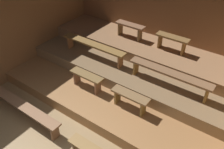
{
  "coord_description": "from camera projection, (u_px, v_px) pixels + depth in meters",
  "views": [
    {
      "loc": [
        2.8,
        -1.46,
        4.41
      ],
      "look_at": [
        -0.19,
        2.69,
        0.67
      ],
      "focal_mm": 38.79,
      "sensor_mm": 36.0,
      "label": 1
    }
  ],
  "objects": [
    {
      "name": "bench_upper_left",
      "position": [
        130.0,
        28.0,
        7.28
      ],
      "size": [
        0.93,
        0.27,
        0.44
      ],
      "color": "#8B5E41",
      "rests_on": "platform_upper"
    },
    {
      "name": "platform_upper",
      "position": [
        147.0,
        49.0,
        7.17
      ],
      "size": [
        6.08,
        1.35,
        0.31
      ],
      "primitive_type": "cube",
      "color": "#A2754F",
      "rests_on": "platform_middle"
    },
    {
      "name": "bench_floor_left",
      "position": [
        22.0,
        106.0,
        5.8
      ],
      "size": [
        2.44,
        0.27,
        0.44
      ],
      "color": "#885F41",
      "rests_on": "ground"
    },
    {
      "name": "platform_middle",
      "position": [
        138.0,
        66.0,
        7.03
      ],
      "size": [
        6.08,
        2.36,
        0.31
      ],
      "primitive_type": "cube",
      "color": "#8A6D4B",
      "rests_on": "platform_lower"
    },
    {
      "name": "bench_upper_right",
      "position": [
        172.0,
        40.0,
        6.64
      ],
      "size": [
        0.93,
        0.27,
        0.44
      ],
      "color": "olive",
      "rests_on": "platform_upper"
    },
    {
      "name": "ground",
      "position": [
        112.0,
        103.0,
        6.5
      ],
      "size": [
        6.88,
        5.67,
        0.08
      ],
      "primitive_type": "cube",
      "color": "#97784F"
    },
    {
      "name": "platform_lower",
      "position": [
        126.0,
        84.0,
        6.82
      ],
      "size": [
        6.08,
        3.54,
        0.31
      ],
      "primitive_type": "cube",
      "color": "#A27143",
      "rests_on": "ground"
    },
    {
      "name": "bench_lower_left",
      "position": [
        87.0,
        78.0,
        6.28
      ],
      "size": [
        0.94,
        0.27,
        0.44
      ],
      "color": "olive",
      "rests_on": "platform_lower"
    },
    {
      "name": "wall_back",
      "position": [
        160.0,
        26.0,
        7.35
      ],
      "size": [
        6.88,
        0.06,
        2.51
      ],
      "primitive_type": "cube",
      "color": "brown",
      "rests_on": "ground"
    },
    {
      "name": "bench_middle_right",
      "position": [
        170.0,
        74.0,
        5.81
      ],
      "size": [
        2.11,
        0.27,
        0.44
      ],
      "color": "#8A6141",
      "rests_on": "platform_middle"
    },
    {
      "name": "wall_left",
      "position": [
        29.0,
        29.0,
        7.18
      ],
      "size": [
        0.06,
        5.67,
        2.51
      ],
      "primitive_type": "cube",
      "color": "brown",
      "rests_on": "ground"
    },
    {
      "name": "bench_lower_right",
      "position": [
        130.0,
        98.0,
        5.65
      ],
      "size": [
        0.94,
        0.27,
        0.44
      ],
      "color": "olive",
      "rests_on": "platform_lower"
    },
    {
      "name": "bench_middle_left",
      "position": [
        94.0,
        46.0,
        6.93
      ],
      "size": [
        2.11,
        0.27,
        0.44
      ],
      "color": "olive",
      "rests_on": "platform_middle"
    }
  ]
}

